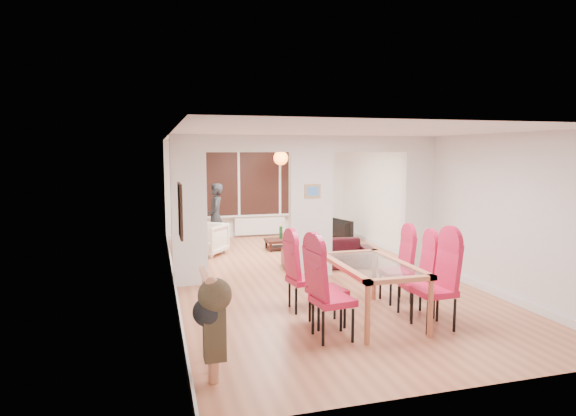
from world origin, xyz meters
name	(u,v)px	position (x,y,z in m)	size (l,w,h in m)	color
floor	(310,276)	(0.00, 0.00, 0.00)	(5.00, 9.00, 0.01)	#BC6D4C
room_walls	(311,207)	(0.00, 0.00, 1.30)	(5.00, 9.00, 2.60)	silver
divider_wall	(311,207)	(0.00, 0.00, 1.30)	(5.00, 0.18, 2.60)	white
bay_window_blinds	(259,181)	(0.00, 4.44, 1.50)	(3.00, 0.08, 1.80)	black
radiator	(260,225)	(0.00, 4.40, 0.30)	(1.40, 0.08, 0.50)	white
pendant_light	(281,158)	(0.30, 3.30, 2.15)	(0.36, 0.36, 0.36)	orange
stair_newel	(207,314)	(-2.25, -3.20, 0.55)	(0.40, 1.20, 1.10)	tan
wall_poster	(180,211)	(-2.47, -2.40, 1.60)	(0.04, 0.52, 0.67)	gray
pillar_photo	(313,191)	(0.00, -0.10, 1.60)	(0.30, 0.03, 0.25)	#4C8CD8
dining_table	(371,291)	(0.08, -2.43, 0.40)	(0.96, 1.70, 0.80)	#B76543
dining_chair_la	(333,293)	(-0.68, -2.94, 0.58)	(0.46, 0.46, 1.16)	#C1133B
dining_chair_lb	(327,285)	(-0.59, -2.48, 0.55)	(0.44, 0.44, 1.11)	#C1133B
dining_chair_lc	(304,274)	(-0.69, -1.80, 0.53)	(0.42, 0.42, 1.06)	#C1133B
dining_chair_ra	(434,284)	(0.72, -2.96, 0.59)	(0.47, 0.47, 1.18)	#C1133B
dining_chair_rb	(417,278)	(0.75, -2.48, 0.54)	(0.43, 0.43, 1.08)	#C1133B
dining_chair_rc	(396,268)	(0.79, -1.81, 0.53)	(0.42, 0.42, 1.06)	#C1133B
sofa	(328,253)	(0.58, 0.59, 0.27)	(1.85, 0.72, 0.54)	black
armchair	(206,239)	(-1.68, 2.38, 0.36)	(0.76, 0.78, 0.71)	silver
person	(216,217)	(-1.40, 2.83, 0.79)	(0.38, 0.58, 1.58)	black
television	(338,230)	(1.82, 3.20, 0.28)	(0.13, 0.97, 0.56)	black
coffee_table	(288,244)	(0.28, 2.52, 0.13)	(1.09, 0.54, 0.25)	#351712
bottle	(281,232)	(0.11, 2.59, 0.40)	(0.08, 0.08, 0.31)	#143F19
bowl	(292,237)	(0.39, 2.57, 0.28)	(0.21, 0.21, 0.05)	#351712
shoes	(300,280)	(-0.33, -0.44, 0.05)	(0.26, 0.28, 0.11)	black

